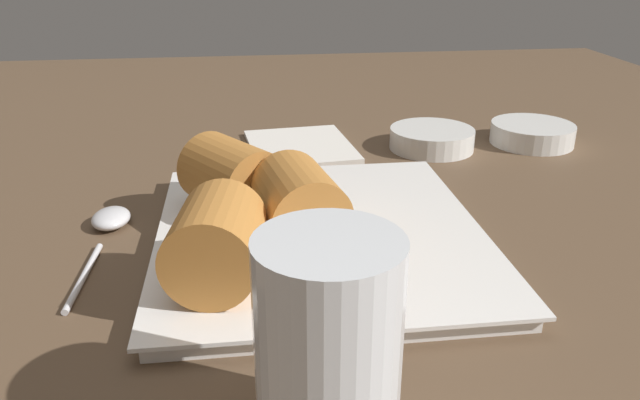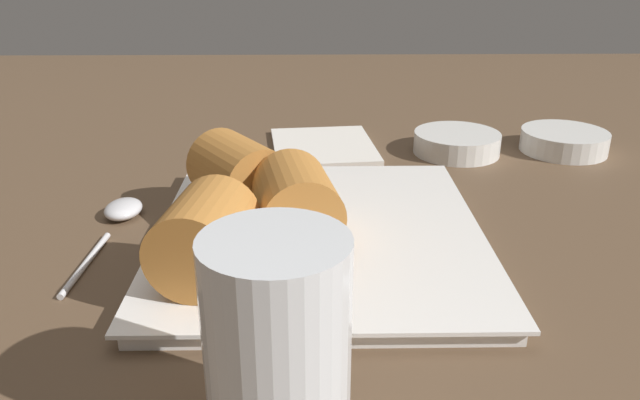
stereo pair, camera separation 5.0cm
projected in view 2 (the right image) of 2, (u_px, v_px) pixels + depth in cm
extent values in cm
cube|color=brown|center=(330.00, 272.00, 49.11)|extent=(180.00, 140.00, 2.00)
cube|color=white|center=(320.00, 238.00, 50.99)|extent=(28.04, 25.10, 1.20)
cube|color=white|center=(320.00, 230.00, 50.69)|extent=(29.16, 26.11, 0.30)
cylinder|color=#B77533|center=(296.00, 202.00, 47.66)|extent=(8.54, 7.45, 6.19)
sphere|color=beige|center=(291.00, 189.00, 50.23)|extent=(4.03, 4.03, 4.03)
cylinder|color=#B77533|center=(205.00, 237.00, 42.29)|extent=(8.37, 7.22, 6.19)
sphere|color=#56843D|center=(217.00, 219.00, 44.88)|extent=(4.03, 4.03, 4.03)
cylinder|color=#B77533|center=(238.00, 173.00, 53.47)|extent=(9.73, 9.38, 6.19)
sphere|color=beige|center=(223.00, 164.00, 55.61)|extent=(4.03, 4.03, 4.03)
cylinder|color=silver|center=(457.00, 143.00, 72.03)|extent=(9.87, 9.87, 2.47)
cylinder|color=maroon|center=(457.00, 135.00, 71.63)|extent=(8.10, 8.10, 0.45)
cylinder|color=silver|center=(564.00, 141.00, 72.66)|extent=(9.87, 9.87, 2.47)
cylinder|color=#DBBC89|center=(565.00, 133.00, 72.26)|extent=(8.10, 8.10, 0.45)
cylinder|color=silver|center=(86.00, 263.00, 47.77)|extent=(9.69, 0.92, 0.50)
ellipsoid|color=silver|center=(123.00, 209.00, 56.03)|extent=(4.35, 3.42, 1.46)
cube|color=silver|center=(321.00, 146.00, 73.94)|extent=(14.94, 13.10, 0.60)
cylinder|color=silver|center=(278.00, 348.00, 29.13)|extent=(6.94, 6.94, 11.37)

